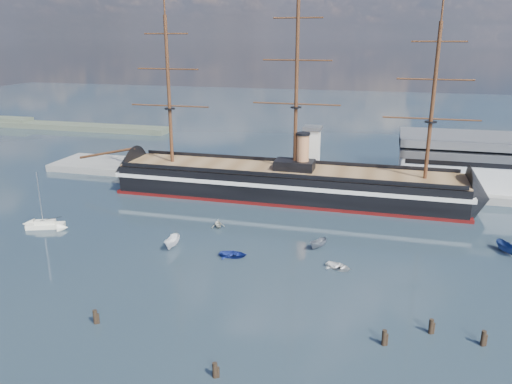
# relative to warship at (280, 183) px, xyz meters

# --- Properties ---
(ground) EXTENTS (600.00, 600.00, 0.00)m
(ground) POSITION_rel_warship_xyz_m (3.21, -20.00, -4.04)
(ground) COLOR #1E2D3B
(ground) RESTS_ON ground
(quay) EXTENTS (180.00, 18.00, 2.00)m
(quay) POSITION_rel_warship_xyz_m (13.21, 16.00, -4.04)
(quay) COLOR slate
(quay) RESTS_ON ground
(quay_tower) EXTENTS (5.00, 5.00, 15.00)m
(quay_tower) POSITION_rel_warship_xyz_m (6.21, 13.00, 5.72)
(quay_tower) COLOR silver
(quay_tower) RESTS_ON ground
(shoreline) EXTENTS (120.00, 10.00, 4.00)m
(shoreline) POSITION_rel_warship_xyz_m (-136.02, 75.00, -2.59)
(shoreline) COLOR #3F4C38
(shoreline) RESTS_ON ground
(warship) EXTENTS (112.90, 16.49, 53.94)m
(warship) POSITION_rel_warship_xyz_m (0.00, 0.00, 0.00)
(warship) COLOR black
(warship) RESTS_ON ground
(sailboat) EXTENTS (8.29, 5.02, 12.77)m
(sailboat) POSITION_rel_warship_xyz_m (-45.49, -34.97, -3.22)
(sailboat) COLOR white
(sailboat) RESTS_ON ground
(motorboat_a) EXTENTS (6.88, 2.81, 2.70)m
(motorboat_a) POSITION_rel_warship_xyz_m (-13.91, -37.65, -4.04)
(motorboat_a) COLOR white
(motorboat_a) RESTS_ON ground
(motorboat_b) EXTENTS (1.64, 3.44, 1.55)m
(motorboat_b) POSITION_rel_warship_xyz_m (-0.80, -38.79, -4.04)
(motorboat_b) COLOR navy
(motorboat_b) RESTS_ON ground
(motorboat_c) EXTENTS (5.92, 4.52, 2.25)m
(motorboat_c) POSITION_rel_warship_xyz_m (14.46, -30.51, -4.04)
(motorboat_c) COLOR slate
(motorboat_c) RESTS_ON ground
(motorboat_d) EXTENTS (5.98, 4.92, 2.03)m
(motorboat_d) POSITION_rel_warship_xyz_m (-8.63, -24.85, -4.04)
(motorboat_d) COLOR beige
(motorboat_d) RESTS_ON ground
(motorboat_e) EXTENTS (2.34, 3.31, 1.43)m
(motorboat_e) POSITION_rel_warship_xyz_m (19.37, -38.87, -4.04)
(motorboat_e) COLOR silver
(motorboat_e) RESTS_ON ground
(motorboat_f) EXTENTS (7.04, 5.12, 2.66)m
(motorboat_f) POSITION_rel_warship_xyz_m (50.45, -23.35, -4.04)
(motorboat_f) COLOR navy
(motorboat_f) RESTS_ON ground
(piling_near_left) EXTENTS (0.64, 0.64, 2.90)m
(piling_near_left) POSITION_rel_warship_xyz_m (-13.46, -66.26, -4.04)
(piling_near_left) COLOR black
(piling_near_left) RESTS_ON ground
(piling_near_mid) EXTENTS (0.64, 0.64, 2.74)m
(piling_near_mid) POSITION_rel_warship_xyz_m (7.64, -73.28, -4.04)
(piling_near_mid) COLOR black
(piling_near_mid) RESTS_ON ground
(piling_near_right) EXTENTS (0.64, 0.64, 3.02)m
(piling_near_right) POSITION_rel_warship_xyz_m (27.78, -60.94, -4.04)
(piling_near_right) COLOR black
(piling_near_right) RESTS_ON ground
(piling_far_right) EXTENTS (0.64, 0.64, 2.98)m
(piling_far_right) POSITION_rel_warship_xyz_m (40.89, -57.57, -4.04)
(piling_far_right) COLOR black
(piling_far_right) RESTS_ON ground
(piling_extra) EXTENTS (0.64, 0.64, 2.98)m
(piling_extra) POSITION_rel_warship_xyz_m (34.19, -56.33, -4.04)
(piling_extra) COLOR black
(piling_extra) RESTS_ON ground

